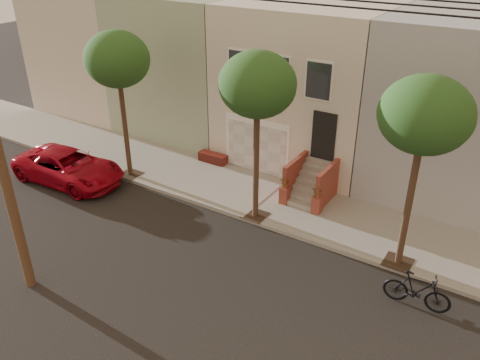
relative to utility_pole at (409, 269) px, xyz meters
The scene contains 9 objects.
ground 10.06m from the utility_pole, 158.20° to the left, with size 90.00×90.00×0.00m, color black.
sidewalk 12.78m from the utility_pole, 133.10° to the left, with size 40.00×3.70×0.15m, color gray.
house_row 16.53m from the utility_pole, 119.07° to the left, with size 33.10×11.70×7.00m.
tree_left 15.25m from the utility_pole, 152.26° to the left, with size 2.70×2.57×6.30m.
tree_mid 9.97m from the utility_pole, 134.59° to the left, with size 2.70×2.57×6.30m.
tree_right 7.26m from the utility_pole, 101.93° to the left, with size 2.70×2.57×6.30m.
utility_pole is the anchor object (origin of this frame).
pickup_truck 16.97m from the utility_pole, 160.76° to the left, with size 2.36×5.11×1.42m, color #9F0617.
motorcycle 7.15m from the utility_pole, 95.46° to the left, with size 0.55×1.95×1.17m, color black.
Camera 1 is at (9.05, -9.90, 10.06)m, focal length 36.54 mm.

